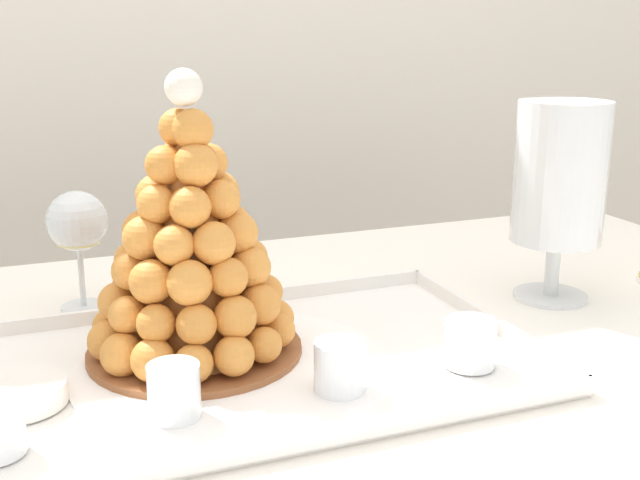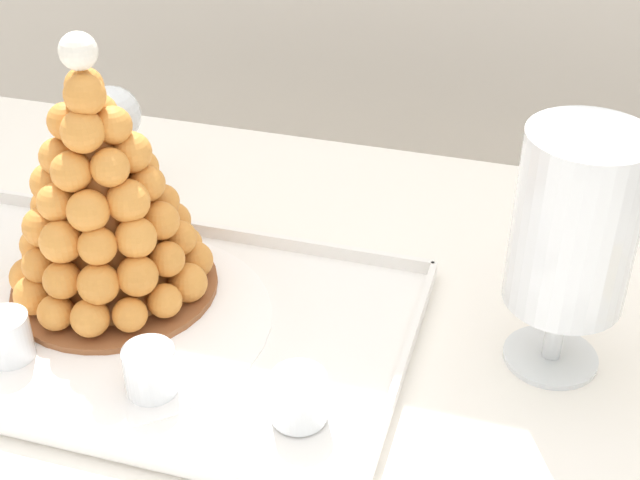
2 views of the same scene
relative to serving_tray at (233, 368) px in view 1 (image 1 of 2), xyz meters
name	(u,v)px [view 1 (image 1 of 2)]	position (x,y,z in m)	size (l,w,h in m)	color
buffet_table	(332,415)	(0.13, 0.03, -0.10)	(1.54, 0.97, 0.78)	brown
serving_tray	(233,368)	(0.00, 0.00, 0.00)	(0.67, 0.39, 0.02)	white
croquembouche	(191,250)	(-0.03, 0.05, 0.13)	(0.24, 0.24, 0.32)	brown
dessert_cup_mid_left	(174,393)	(-0.08, -0.09, 0.03)	(0.05, 0.05, 0.05)	silver
dessert_cup_centre	(340,368)	(0.09, -0.10, 0.03)	(0.05, 0.05, 0.05)	silver
dessert_cup_mid_right	(470,345)	(0.25, -0.09, 0.03)	(0.06, 0.06, 0.05)	silver
creme_brulee_ramekin	(18,393)	(-0.22, -0.01, 0.01)	(0.10, 0.10, 0.02)	white
macaron_goblet	(560,177)	(0.48, 0.08, 0.17)	(0.12, 0.12, 0.27)	white
wine_glass	(77,225)	(-0.13, 0.27, 0.11)	(0.08, 0.08, 0.16)	silver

